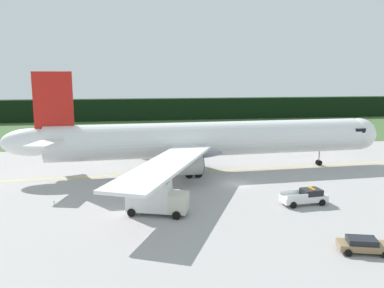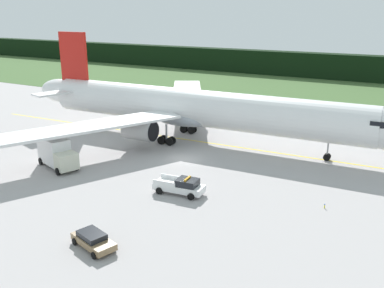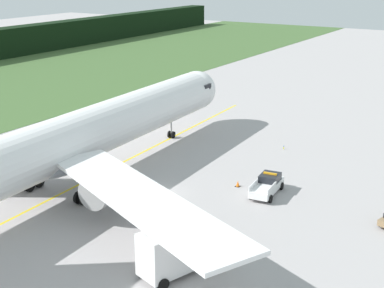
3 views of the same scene
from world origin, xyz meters
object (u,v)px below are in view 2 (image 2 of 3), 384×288
(airliner, at_px, (194,108))
(staff_car, at_px, (93,240))
(ops_pickup_truck, at_px, (181,186))
(apron_cone, at_px, (197,181))
(catering_truck, at_px, (57,153))

(airliner, height_order, staff_car, airliner)
(ops_pickup_truck, relative_size, apron_cone, 9.18)
(airliner, distance_m, staff_car, 31.76)
(airliner, bearing_deg, apron_cone, -59.01)
(ops_pickup_truck, xyz_separation_m, staff_car, (-0.64, -12.83, -0.20))
(catering_truck, height_order, staff_car, catering_truck)
(staff_car, bearing_deg, catering_truck, 144.20)
(ops_pickup_truck, height_order, staff_car, ops_pickup_truck)
(airliner, relative_size, staff_car, 12.86)
(airliner, height_order, ops_pickup_truck, airliner)
(catering_truck, bearing_deg, staff_car, -35.80)
(catering_truck, bearing_deg, apron_cone, 12.75)
(staff_car, relative_size, apron_cone, 7.52)
(airliner, xyz_separation_m, catering_truck, (-9.06, -18.31, -3.01))
(airliner, distance_m, apron_cone, 17.33)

